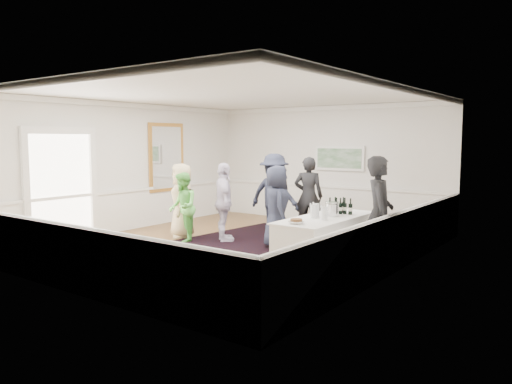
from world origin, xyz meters
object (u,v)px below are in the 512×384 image
Objects in this scene: serving_table at (325,243)px; ice_bucket at (332,209)px; nut_bowl at (296,221)px; guest_dark_a at (274,194)px; bartender at (379,214)px; guest_dark_b at (308,196)px; guest_green at (183,207)px; guest_tan at (182,201)px; guest_lilac at (224,202)px; guest_navy at (277,207)px.

serving_table is 8.93× the size of ice_bucket.
serving_table is 9.29× the size of nut_bowl.
serving_table is 1.19× the size of guest_dark_a.
ice_bucket is at bearing 87.82° from bartender.
bartender is 3.38m from guest_dark_b.
guest_dark_a is (1.13, 1.97, 0.19)m from guest_green.
serving_table is 3.50m from guest_dark_a.
guest_dark_a is at bearing 92.12° from guest_tan.
serving_table is 3.26m from guest_dark_b.
guest_lilac is at bearing 34.68° from guest_dark_b.
bartender is 1.63m from nut_bowl.
guest_navy is (2.39, 0.39, 0.01)m from guest_tan.
guest_lilac is at bearing 56.71° from guest_tan.
ice_bucket is at bearing 80.71° from serving_table.
guest_dark_a is (0.40, 1.41, 0.09)m from guest_lilac.
guest_lilac is 1.47m from guest_dark_a.
bartender reaches higher than guest_lilac.
nut_bowl is at bearing 176.08° from guest_navy.
guest_green is 2.99m from guest_dark_b.
guest_navy is (0.92, -1.26, -0.10)m from guest_dark_a.
guest_dark_a is 1.04× the size of guest_dark_b.
guest_dark_b is at bearing -80.32° from guest_lilac.
guest_dark_a is (1.47, 1.65, 0.11)m from guest_tan.
guest_tan is at bearing 54.37° from guest_navy.
guest_dark_b reaches higher than guest_navy.
guest_lilac is 3.13m from ice_bucket.
guest_lilac is (1.06, 0.25, 0.02)m from guest_tan.
guest_navy reaches higher than ice_bucket.
guest_dark_b reaches higher than guest_lilac.
bartender is at bearing 118.96° from guest_dark_b.
bartender is 1.28× the size of guest_green.
guest_navy is at bearing 154.70° from ice_bucket.
bartender is 2.51m from guest_navy.
guest_tan is at bearing 43.70° from guest_dark_a.
guest_dark_a is at bearing 36.09° from bartender.
guest_navy is 6.98× the size of nut_bowl.
guest_tan reaches higher than nut_bowl.
guest_navy is (0.18, -1.62, -0.07)m from guest_dark_b.
guest_dark_a is 4.08m from nut_bowl.
serving_table is 1.24× the size of guest_dark_b.
serving_table is 0.61m from ice_bucket.
serving_table is 4.15m from guest_tan.
guest_tan is 0.99× the size of guest_navy.
ice_bucket is (4.12, -0.43, 0.19)m from guest_tan.
serving_table is at bearing 97.63° from bartender.
guest_lilac reaches higher than nut_bowl.
guest_dark_b is at bearing 24.83° from bartender.
ice_bucket is (1.91, -2.44, 0.12)m from guest_dark_b.
guest_green is at bearing 178.26° from ice_bucket.
serving_table is at bearing -165.46° from guest_navy.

